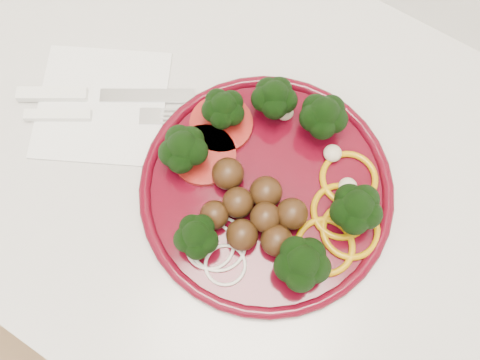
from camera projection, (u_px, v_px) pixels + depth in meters
The scene contains 5 objects.
counter at pixel (181, 207), 1.09m from camera, with size 2.40×0.60×0.90m.
plate at pixel (266, 184), 0.61m from camera, with size 0.30×0.30×0.07m.
napkin at pixel (102, 104), 0.67m from camera, with size 0.16×0.16×0.00m, color white.
knife at pixel (82, 95), 0.66m from camera, with size 0.19×0.13×0.01m.
fork at pixel (77, 115), 0.65m from camera, with size 0.17×0.12×0.01m.
Camera 1 is at (0.27, 1.51, 1.50)m, focal length 40.00 mm.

